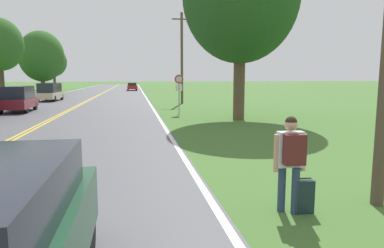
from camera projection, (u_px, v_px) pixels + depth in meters
hitchhiker_person at (291, 155)px, 6.08m from camera, size 0.60×0.44×1.77m
suitcase at (304, 197)px, 6.18m from camera, size 0.37×0.15×0.66m
traffic_sign at (179, 84)px, 22.46m from camera, size 0.60×0.10×2.63m
utility_pole_midground at (182, 57)px, 31.78m from camera, size 1.80×0.24×8.34m
tree_left_verge at (54, 62)px, 68.15m from camera, size 5.07×5.07×8.49m
tree_behind_sign at (41, 56)px, 54.67m from camera, size 6.99×6.99×9.81m
car_maroon_suv_mid_far at (18, 99)px, 24.33m from camera, size 2.01×4.41×1.83m
car_champagne_van_receding at (50, 92)px, 35.63m from camera, size 2.06×4.81×1.86m
car_red_sedan_distant at (132, 86)px, 64.37m from camera, size 1.95×4.87×1.45m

